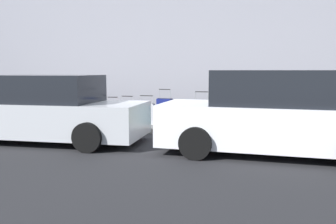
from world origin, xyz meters
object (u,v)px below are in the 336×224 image
at_px(suitcase_silver_0, 280,120).
at_px(suitcase_red_2, 239,116).
at_px(suitcase_maroon_1, 258,118).
at_px(suitcase_navy_6, 165,111).
at_px(suitcase_maroon_8, 127,114).
at_px(parked_car_white_0, 273,116).
at_px(suitcase_red_9, 113,114).
at_px(suitcase_silver_7, 147,113).
at_px(suitcase_black_10, 96,113).
at_px(suitcase_olive_4, 201,114).
at_px(parking_meter, 314,99).
at_px(suitcase_teal_5, 182,115).
at_px(parked_car_silver_1, 46,111).
at_px(bollard_post, 51,106).
at_px(suitcase_black_3, 221,113).
at_px(fire_hydrant, 74,108).

distance_m(suitcase_silver_0, suitcase_red_2, 1.09).
relative_size(suitcase_maroon_1, suitcase_navy_6, 0.59).
height_order(suitcase_maroon_8, parked_car_white_0, parked_car_white_0).
bearing_deg(suitcase_red_9, suitcase_silver_7, -179.89).
relative_size(suitcase_red_9, suitcase_black_10, 0.95).
height_order(suitcase_navy_6, suitcase_maroon_8, suitcase_navy_6).
distance_m(suitcase_black_10, parked_car_white_0, 5.72).
bearing_deg(suitcase_navy_6, suitcase_olive_4, -178.50).
bearing_deg(suitcase_red_2, parking_meter, -174.99).
xyz_separation_m(suitcase_silver_0, suitcase_olive_4, (2.14, -0.15, 0.07)).
bearing_deg(suitcase_teal_5, parked_car_silver_1, 41.72).
bearing_deg(suitcase_teal_5, suitcase_maroon_8, 1.70).
bearing_deg(parking_meter, parked_car_silver_1, 23.20).
relative_size(suitcase_black_10, parked_car_white_0, 0.18).
distance_m(suitcase_maroon_8, suitcase_black_10, 1.03).
xyz_separation_m(suitcase_red_9, bollard_post, (1.99, 0.23, 0.19)).
distance_m(suitcase_black_3, bollard_post, 5.28).
distance_m(suitcase_navy_6, suitcase_maroon_8, 1.14).
distance_m(suitcase_maroon_1, suitcase_olive_4, 1.59).
height_order(suitcase_red_2, suitcase_olive_4, suitcase_olive_4).
bearing_deg(suitcase_black_3, suitcase_maroon_1, 174.39).
bearing_deg(parked_car_white_0, suitcase_red_9, -28.84).
xyz_separation_m(suitcase_red_2, parked_car_white_0, (-0.85, 2.56, 0.34)).
relative_size(suitcase_maroon_1, suitcase_olive_4, 0.63).
distance_m(suitcase_maroon_8, suitcase_red_9, 0.53).
bearing_deg(suitcase_black_10, parked_car_white_0, 154.58).
distance_m(suitcase_silver_0, fire_hydrant, 6.17).
height_order(suitcase_red_9, parked_car_silver_1, parked_car_silver_1).
xyz_separation_m(fire_hydrant, parked_car_silver_1, (-0.67, 2.48, 0.20)).
bearing_deg(suitcase_teal_5, suitcase_navy_6, -1.98).
distance_m(fire_hydrant, parked_car_white_0, 6.44).
relative_size(suitcase_silver_0, suitcase_maroon_8, 1.00).
bearing_deg(suitcase_maroon_8, suitcase_silver_7, -169.57).
bearing_deg(fire_hydrant, suitcase_navy_6, -179.15).
bearing_deg(suitcase_navy_6, fire_hydrant, 0.85).
bearing_deg(suitcase_maroon_1, suitcase_silver_7, -1.96).
distance_m(suitcase_maroon_1, parked_car_white_0, 2.50).
bearing_deg(suitcase_navy_6, parked_car_white_0, 139.86).
xyz_separation_m(suitcase_maroon_8, parked_car_silver_1, (1.14, 2.46, 0.33)).
relative_size(suitcase_black_3, suitcase_olive_4, 1.02).
xyz_separation_m(suitcase_olive_4, parking_meter, (-3.02, -0.18, 0.48)).
relative_size(suitcase_black_3, suitcase_navy_6, 0.96).
distance_m(suitcase_olive_4, parked_car_silver_1, 4.23).
bearing_deg(parked_car_silver_1, suitcase_black_3, -146.81).
distance_m(suitcase_silver_7, fire_hydrant, 2.38).
bearing_deg(bollard_post, suitcase_maroon_1, -178.92).
height_order(suitcase_maroon_8, fire_hydrant, suitcase_maroon_8).
height_order(suitcase_maroon_1, suitcase_silver_7, suitcase_silver_7).
relative_size(suitcase_maroon_1, suitcase_maroon_8, 0.75).
xyz_separation_m(fire_hydrant, bollard_post, (0.70, 0.15, 0.04)).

